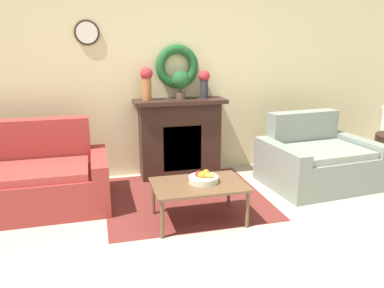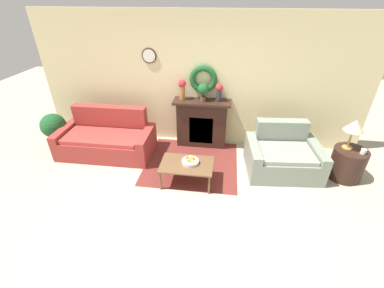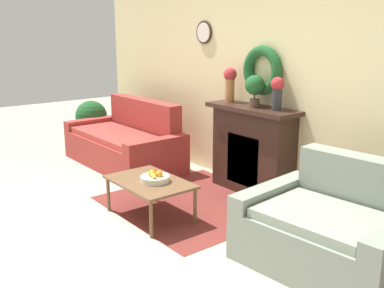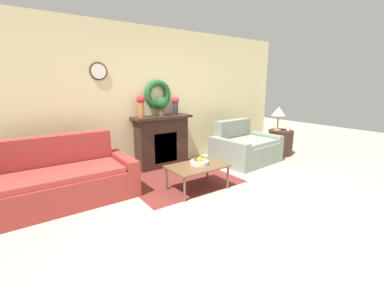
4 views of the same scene
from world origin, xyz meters
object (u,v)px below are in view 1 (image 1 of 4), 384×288
object	(u,v)px
couch_left	(17,181)
coffee_table	(199,187)
fireplace	(180,138)
potted_plant_on_mantel	(181,81)
loveseat_right	(317,161)
vase_on_mantel_right	(204,82)
vase_on_mantel_left	(147,81)
fruit_bowl	(203,178)

from	to	relation	value
couch_left	coffee_table	world-z (taller)	couch_left
fireplace	potted_plant_on_mantel	distance (m)	0.74
loveseat_right	vase_on_mantel_right	distance (m)	1.75
vase_on_mantel_left	vase_on_mantel_right	world-z (taller)	vase_on_mantel_left
couch_left	coffee_table	size ratio (longest dim) A/B	2.10
fruit_bowl	vase_on_mantel_right	distance (m)	1.61
coffee_table	vase_on_mantel_right	xyz separation A→B (m)	(0.45, 1.37, 0.89)
couch_left	loveseat_right	distance (m)	3.53
fireplace	fruit_bowl	bearing A→B (deg)	-92.61
loveseat_right	vase_on_mantel_left	size ratio (longest dim) A/B	3.36
fireplace	coffee_table	world-z (taller)	fireplace
potted_plant_on_mantel	coffee_table	bearing A→B (deg)	-95.68
fireplace	fruit_bowl	distance (m)	1.34
potted_plant_on_mantel	couch_left	bearing A→B (deg)	-163.31
loveseat_right	fruit_bowl	size ratio (longest dim) A/B	4.67
coffee_table	fruit_bowl	size ratio (longest dim) A/B	3.07
fruit_bowl	vase_on_mantel_right	size ratio (longest dim) A/B	0.82
fruit_bowl	couch_left	bearing A→B (deg)	158.26
vase_on_mantel_right	potted_plant_on_mantel	size ratio (longest dim) A/B	1.01
fruit_bowl	vase_on_mantel_left	bearing A→B (deg)	104.80
loveseat_right	potted_plant_on_mantel	world-z (taller)	potted_plant_on_mantel
loveseat_right	fruit_bowl	world-z (taller)	loveseat_right
fireplace	vase_on_mantel_left	size ratio (longest dim) A/B	2.86
vase_on_mantel_right	potted_plant_on_mantel	distance (m)	0.32
fruit_bowl	vase_on_mantel_right	xyz separation A→B (m)	(0.39, 1.34, 0.81)
loveseat_right	vase_on_mantel_left	bearing A→B (deg)	154.84
couch_left	loveseat_right	bearing A→B (deg)	-2.78
coffee_table	fruit_bowl	world-z (taller)	fruit_bowl
fruit_bowl	potted_plant_on_mantel	xyz separation A→B (m)	(0.08, 1.32, 0.82)
fireplace	vase_on_mantel_left	distance (m)	0.86
vase_on_mantel_right	coffee_table	bearing A→B (deg)	-108.17
fireplace	vase_on_mantel_right	size ratio (longest dim) A/B	3.26
fireplace	vase_on_mantel_left	world-z (taller)	vase_on_mantel_left
fireplace	couch_left	world-z (taller)	fireplace
coffee_table	vase_on_mantel_left	bearing A→B (deg)	102.28
vase_on_mantel_left	couch_left	bearing A→B (deg)	-158.24
coffee_table	vase_on_mantel_left	xyz separation A→B (m)	(-0.30, 1.37, 0.92)
fruit_bowl	coffee_table	bearing A→B (deg)	-154.37
coffee_table	fruit_bowl	bearing A→B (deg)	25.63
vase_on_mantel_left	coffee_table	bearing A→B (deg)	-77.72
fireplace	coffee_table	distance (m)	1.38
fireplace	vase_on_mantel_left	bearing A→B (deg)	179.23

